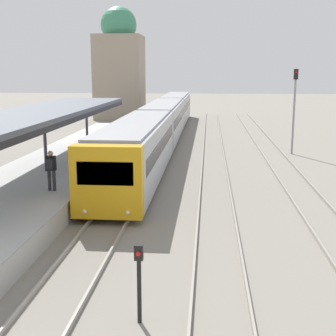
# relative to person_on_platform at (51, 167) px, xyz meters

# --- Properties ---
(platform_canopy) EXTENTS (4.00, 19.83, 3.04)m
(platform_canopy) POSITION_rel_person_on_platform_xyz_m (-1.50, 3.79, 1.93)
(platform_canopy) COLOR #4C515B
(platform_canopy) RESTS_ON station_platform
(person_on_platform) EXTENTS (0.40, 0.40, 1.66)m
(person_on_platform) POSITION_rel_person_on_platform_xyz_m (0.00, 0.00, 0.00)
(person_on_platform) COLOR #2D2D33
(person_on_platform) RESTS_ON station_platform
(train_near) EXTENTS (2.72, 44.04, 3.14)m
(train_near) POSITION_rel_person_on_platform_xyz_m (2.65, 20.23, -0.11)
(train_near) COLOR gold
(train_near) RESTS_ON ground_plane
(signal_post_near) EXTENTS (0.20, 0.21, 1.90)m
(signal_post_near) POSITION_rel_person_on_platform_xyz_m (4.89, -8.44, -0.67)
(signal_post_near) COLOR black
(signal_post_near) RESTS_ON ground_plane
(signal_mast_far) EXTENTS (0.28, 0.29, 5.85)m
(signal_mast_far) POSITION_rel_person_on_platform_xyz_m (12.26, 14.80, 1.77)
(signal_mast_far) COLOR gray
(signal_mast_far) RESTS_ON ground_plane
(distant_domed_building) EXTENTS (5.57, 5.57, 13.24)m
(distant_domed_building) POSITION_rel_person_on_platform_xyz_m (-4.46, 38.90, 4.37)
(distant_domed_building) COLOR gray
(distant_domed_building) RESTS_ON ground_plane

